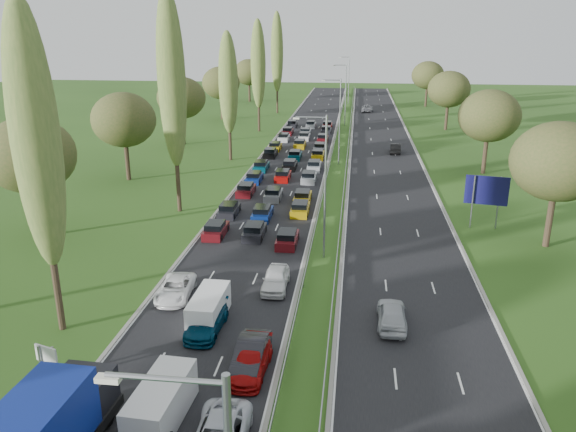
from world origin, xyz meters
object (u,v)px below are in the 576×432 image
(white_van_rear, at_px, (210,306))
(white_van_front, at_px, (163,400))
(near_car_2, at_px, (176,288))
(direction_sign, at_px, (486,193))
(info_sign, at_px, (47,358))

(white_van_rear, bearing_deg, white_van_front, -87.82)
(near_car_2, bearing_deg, direction_sign, 32.18)
(near_car_2, bearing_deg, white_van_rear, -45.01)
(info_sign, bearing_deg, white_van_rear, 47.57)
(near_car_2, relative_size, white_van_rear, 1.02)
(near_car_2, bearing_deg, white_van_front, -78.42)
(info_sign, distance_m, direction_sign, 40.68)
(white_van_rear, xyz_separation_m, info_sign, (-7.06, -7.72, 0.39))
(near_car_2, xyz_separation_m, white_van_front, (3.51, -12.92, 0.36))
(white_van_front, xyz_separation_m, white_van_rear, (-0.24, 10.04, -0.07))
(near_car_2, distance_m, direction_sign, 30.98)
(white_van_front, xyz_separation_m, direction_sign, (21.50, 30.96, 2.51))
(near_car_2, relative_size, info_sign, 2.32)
(white_van_front, height_order, info_sign, info_sign)
(near_car_2, distance_m, white_van_rear, 4.37)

